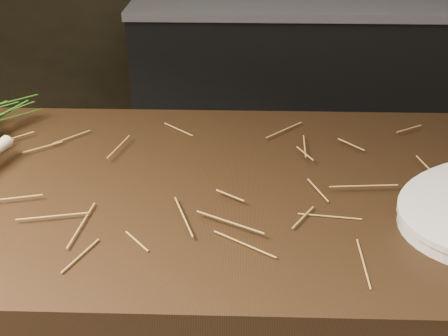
% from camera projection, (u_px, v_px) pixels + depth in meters
% --- Properties ---
extents(back_counter, '(1.82, 0.62, 0.84)m').
position_uv_depth(back_counter, '(313.00, 81.00, 2.92)').
color(back_counter, black).
rests_on(back_counter, ground).
extents(straw_bedding, '(1.40, 0.60, 0.02)m').
position_uv_depth(straw_bedding, '(281.00, 180.00, 1.05)').
color(straw_bedding, olive).
rests_on(straw_bedding, main_counter).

